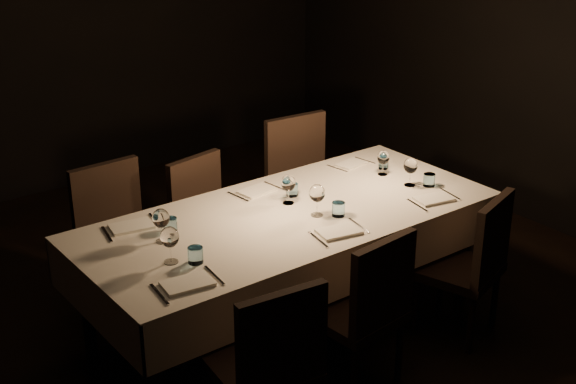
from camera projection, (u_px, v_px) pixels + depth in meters
room at (288, 92)px, 4.42m from camera, size 5.01×6.01×3.01m
dining_table at (288, 225)px, 4.74m from camera, size 2.52×1.12×0.76m
chair_near_left at (270, 361)px, 3.75m from camera, size 0.50×0.50×0.94m
place_setting_near_left at (181, 255)px, 4.05m from camera, size 0.37×0.42×0.20m
chair_near_center at (366, 305)px, 4.23m from camera, size 0.49×0.49×0.93m
place_setting_near_center at (328, 209)px, 4.59m from camera, size 0.36×0.41×0.19m
chair_near_right at (473, 260)px, 4.71m from camera, size 0.55×0.55×0.92m
place_setting_near_right at (422, 179)px, 5.02m from camera, size 0.35×0.41×0.19m
chair_far_left at (117, 233)px, 5.00m from camera, size 0.48×0.48×0.96m
place_setting_far_left at (154, 223)px, 4.41m from camera, size 0.37×0.41×0.19m
chair_far_center at (207, 218)px, 5.28m from camera, size 0.51×0.51×0.90m
place_setting_far_center at (279, 187)px, 4.90m from camera, size 0.34×0.41×0.18m
chair_far_right at (305, 182)px, 5.72m from camera, size 0.52×0.52×1.02m
place_setting_far_right at (373, 161)px, 5.33m from camera, size 0.31×0.39×0.16m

